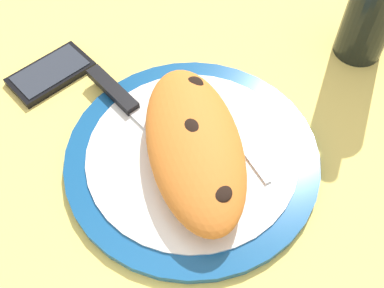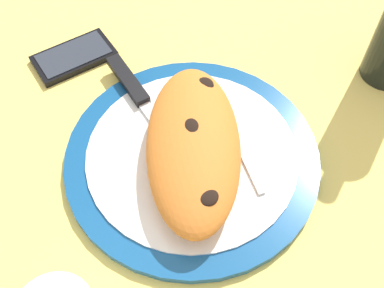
{
  "view_description": "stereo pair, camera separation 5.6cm",
  "coord_description": "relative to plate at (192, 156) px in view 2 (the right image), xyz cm",
  "views": [
    {
      "loc": [
        -29.83,
        11.33,
        49.95
      ],
      "look_at": [
        0.0,
        0.0,
        3.52
      ],
      "focal_mm": 42.51,
      "sensor_mm": 36.0,
      "label": 1
    },
    {
      "loc": [
        -31.36,
        5.92,
        49.95
      ],
      "look_at": [
        0.0,
        0.0,
        3.52
      ],
      "focal_mm": 42.51,
      "sensor_mm": 36.0,
      "label": 2
    }
  ],
  "objects": [
    {
      "name": "ground_plane",
      "position": [
        0.0,
        0.0,
        -2.22
      ],
      "size": [
        150.0,
        150.0,
        3.0
      ],
      "primitive_type": "cube",
      "color": "#EACC60"
    },
    {
      "name": "plate",
      "position": [
        0.0,
        0.0,
        0.0
      ],
      "size": [
        32.74,
        32.74,
        1.52
      ],
      "color": "navy",
      "rests_on": "ground_plane"
    },
    {
      "name": "calzone",
      "position": [
        -0.8,
        0.1,
        3.75
      ],
      "size": [
        26.26,
        15.36,
        5.96
      ],
      "color": "orange",
      "rests_on": "plate"
    },
    {
      "name": "fork",
      "position": [
        2.86,
        -5.74,
        1.0
      ],
      "size": [
        17.61,
        3.9,
        0.4
      ],
      "color": "silver",
      "rests_on": "plate"
    },
    {
      "name": "knife",
      "position": [
        10.64,
        5.66,
        1.29
      ],
      "size": [
        22.29,
        9.89,
        1.2
      ],
      "color": "silver",
      "rests_on": "plate"
    },
    {
      "name": "smartphone",
      "position": [
        21.22,
        14.29,
        -0.16
      ],
      "size": [
        10.55,
        13.47,
        1.16
      ],
      "color": "black",
      "rests_on": "ground_plane"
    }
  ]
}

